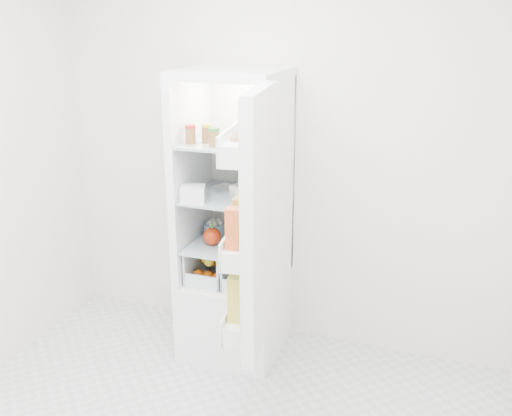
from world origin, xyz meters
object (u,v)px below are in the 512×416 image
at_px(refrigerator, 237,251).
at_px(red_cabbage, 259,228).
at_px(fridge_door, 254,228).
at_px(mushroom_bowl, 215,229).

distance_m(refrigerator, red_cabbage, 0.23).
relative_size(red_cabbage, fridge_door, 0.14).
bearing_deg(fridge_door, red_cabbage, 9.18).
relative_size(refrigerator, red_cabbage, 10.06).
height_order(red_cabbage, mushroom_bowl, red_cabbage).
height_order(red_cabbage, fridge_door, fridge_door).
bearing_deg(refrigerator, mushroom_bowl, 166.24).
distance_m(mushroom_bowl, fridge_door, 0.90).
xyz_separation_m(refrigerator, fridge_door, (0.34, -0.63, 0.43)).
xyz_separation_m(refrigerator, mushroom_bowl, (-0.17, 0.04, 0.12)).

